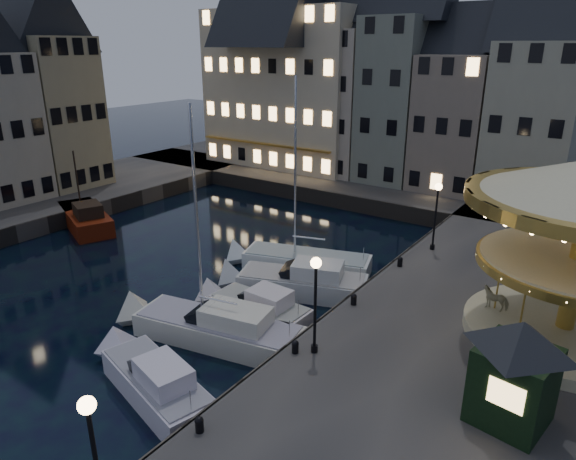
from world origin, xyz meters
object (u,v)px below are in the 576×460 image
Objects in this scene: streetlamp_c at (436,207)px; red_fishing_boat at (86,219)px; bollard_d at (400,261)px; motorboat_b at (152,380)px; ticket_kiosk at (518,355)px; bollard_a at (199,424)px; motorboat_d at (253,308)px; motorboat_e at (295,282)px; motorboat_f at (298,262)px; streetlamp_b at (315,292)px; bollard_b at (295,346)px; bollard_c at (354,299)px; streetlamp_a at (94,448)px; motorboat_c at (211,327)px.

red_fishing_boat is at bearing -162.45° from streetlamp_c.
motorboat_b is (-4.12, -14.49, -0.96)m from bollard_d.
streetlamp_c is at bearing 119.37° from ticket_kiosk.
motorboat_d reaches higher than bollard_a.
motorboat_f is at bearing 121.59° from motorboat_e.
ticket_kiosk is at bearing -50.37° from bollard_d.
motorboat_f is (-6.06, -1.32, -1.07)m from bollard_d.
streetlamp_b is 7.32× the size of bollard_b.
streetlamp_b reaches higher than bollard_b.
bollard_c is at bearing 90.00° from bollard_b.
bollard_b and bollard_d have the same top height.
streetlamp_b is 1.00× the size of streetlamp_c.
streetlamp_a reaches higher than bollard_a.
streetlamp_b is at bearing 90.00° from streetlamp_a.
motorboat_d is 6.52m from motorboat_f.
streetlamp_b is 5.14m from bollard_c.
ticket_kiosk is (7.42, 0.31, -0.21)m from streetlamp_b.
motorboat_d is 1.48× the size of ticket_kiosk.
motorboat_b is (-4.72, -4.49, -3.38)m from streetlamp_b.
ticket_kiosk reaches higher than motorboat_d.
streetlamp_b and streetlamp_c have the same top height.
bollard_b is at bearing -92.45° from streetlamp_c.
motorboat_f is (-6.66, -4.82, -3.49)m from streetlamp_c.
streetlamp_c is 0.99× the size of ticket_kiosk.
streetlamp_b reaches higher than motorboat_e.
motorboat_b is at bearing 130.59° from streetlamp_a.
bollard_b is 8.36m from ticket_kiosk.
motorboat_f reaches higher than red_fishing_boat.
red_fishing_boat is at bearing -170.90° from motorboat_f.
streetlamp_c is at bearing 90.00° from streetlamp_a.
motorboat_c is (-4.93, 0.25, -0.92)m from bollard_b.
red_fishing_boat is at bearing 164.74° from bollard_b.
motorboat_c is (-5.53, 9.75, -3.34)m from streetlamp_a.
motorboat_e is (-5.03, 16.03, -3.37)m from streetlamp_a.
motorboat_e is at bearing 91.65° from motorboat_b.
streetlamp_c reaches higher than motorboat_d.
motorboat_d reaches higher than bollard_c.
streetlamp_b is at bearing -177.58° from ticket_kiosk.
bollard_c is at bearing 92.37° from streetlamp_a.
red_fishing_boat reaches higher than streetlamp_a.
motorboat_e is at bearing 124.12° from bollard_b.
motorboat_c is 9.00m from motorboat_f.
bollard_a is at bearing -26.91° from red_fishing_boat.
bollard_a is at bearing -95.71° from streetlamp_b.
bollard_d is 8.91m from motorboat_d.
streetlamp_b is 8.54m from motorboat_e.
motorboat_c is 1.04× the size of motorboat_f.
bollard_d is (0.00, 5.50, 0.00)m from bollard_c.
bollard_c is 0.07× the size of motorboat_e.
streetlamp_a is 1.00× the size of streetlamp_c.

